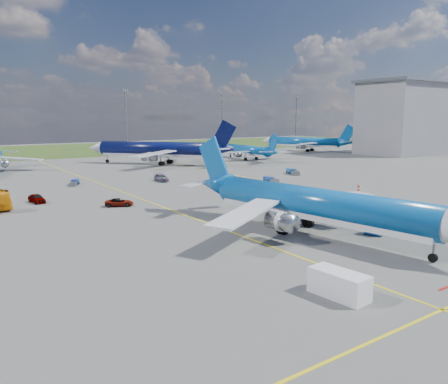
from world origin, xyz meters
TOP-DOWN VIEW (x-y plane):
  - ground at (0.00, 0.00)m, footprint 400.00×400.00m
  - grass_strip at (0.00, 150.00)m, footprint 400.00×80.00m
  - taxiway_lines at (0.17, 27.70)m, footprint 60.25×160.00m
  - floodlight_masts at (10.00, 110.00)m, footprint 202.20×0.50m
  - terminal_building at (120.00, 60.00)m, footprint 42.00×22.00m
  - warning_post at (26.00, 8.00)m, footprint 0.50×0.50m
  - bg_jet_n at (25.34, 77.64)m, footprint 56.70×58.16m
  - bg_jet_ne at (55.66, 74.61)m, footprint 27.33×34.24m
  - bg_jet_ene at (95.13, 89.80)m, footprint 44.00×48.58m
  - main_airliner at (7.01, -1.19)m, footprint 35.27×43.04m
  - uld_container at (12.63, -5.01)m, footprint 1.85×2.07m
  - service_van at (-4.14, -14.44)m, footprint 2.35×4.56m
  - service_car_a at (-14.65, 36.42)m, footprint 2.18×4.26m
  - service_car_b at (-5.13, 26.57)m, footprint 4.60×3.52m
  - service_car_c at (11.72, 46.69)m, footprint 2.71×5.23m
  - baggage_tug_w at (29.54, 32.66)m, footprint 1.92×4.64m
  - baggage_tug_c at (-4.71, 51.39)m, footprint 2.83×4.52m
  - baggage_tug_e at (42.03, 39.51)m, footprint 3.42×5.41m

SIDE VIEW (x-z plane):
  - ground at x=0.00m, z-range 0.00..0.00m
  - bg_jet_n at x=25.34m, z-range -6.06..6.06m
  - bg_jet_ne at x=55.66m, z-range -4.21..4.21m
  - bg_jet_ene at x=95.13m, z-range -5.18..5.18m
  - main_airliner at x=7.01m, z-range -5.10..5.10m
  - grass_strip at x=0.00m, z-range 0.00..0.01m
  - taxiway_lines at x=0.17m, z-range 0.00..0.02m
  - baggage_tug_c at x=-4.71m, z-range -0.03..0.96m
  - baggage_tug_w at x=29.54m, z-range -0.03..0.98m
  - baggage_tug_e at x=42.03m, z-range -0.04..1.15m
  - service_car_b at x=-5.13m, z-range 0.00..1.16m
  - service_car_a at x=-14.65m, z-range 0.00..1.39m
  - uld_container at x=12.63m, z-range 0.00..1.39m
  - service_car_c at x=11.72m, z-range 0.00..1.45m
  - service_van at x=-4.14m, z-range 0.00..1.93m
  - warning_post at x=26.00m, z-range 0.00..3.00m
  - floodlight_masts at x=10.00m, z-range 1.21..23.91m
  - terminal_building at x=120.00m, z-range 0.07..26.07m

